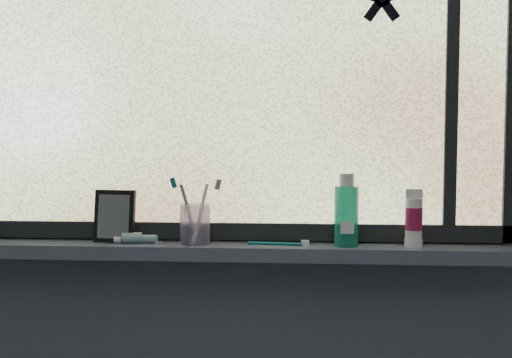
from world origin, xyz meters
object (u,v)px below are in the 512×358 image
object	(u,v)px
toothbrush_cup	(195,224)
cream_tube	(414,216)
vanity_mirror	(115,216)
mouthwash_bottle	(346,210)

from	to	relation	value
toothbrush_cup	cream_tube	world-z (taller)	cream_tube
vanity_mirror	mouthwash_bottle	world-z (taller)	mouthwash_bottle
mouthwash_bottle	cream_tube	xyz separation A→B (m)	(0.19, -0.00, -0.02)
vanity_mirror	mouthwash_bottle	xyz separation A→B (m)	(0.68, -0.02, 0.03)
toothbrush_cup	mouthwash_bottle	distance (m)	0.44
vanity_mirror	cream_tube	distance (m)	0.86
vanity_mirror	cream_tube	bearing A→B (deg)	5.43
toothbrush_cup	mouthwash_bottle	size ratio (longest dim) A/B	0.67
mouthwash_bottle	cream_tube	distance (m)	0.19
vanity_mirror	toothbrush_cup	distance (m)	0.24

